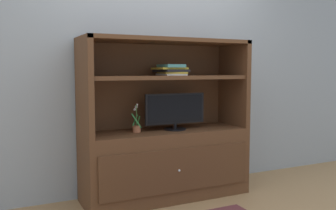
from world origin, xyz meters
TOP-DOWN VIEW (x-y plane):
  - ground_plane at (0.00, 0.00)m, footprint 8.00×8.00m
  - painted_rear_wall at (0.00, 0.75)m, footprint 6.00×0.10m
  - media_console at (0.00, 0.41)m, footprint 1.63×0.57m
  - tv_monitor at (0.09, 0.38)m, footprint 0.63×0.22m
  - potted_plant at (-0.30, 0.41)m, footprint 0.09×0.09m
  - magazine_stack at (0.05, 0.40)m, footprint 0.28×0.35m

SIDE VIEW (x-z plane):
  - ground_plane at x=0.00m, z-range 0.00..0.00m
  - media_console at x=0.00m, z-range -0.28..1.27m
  - potted_plant at x=-0.30m, z-range 0.59..0.86m
  - tv_monitor at x=0.09m, z-range 0.68..1.04m
  - magazine_stack at x=0.05m, z-range 1.20..1.31m
  - painted_rear_wall at x=0.00m, z-range 0.00..2.80m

